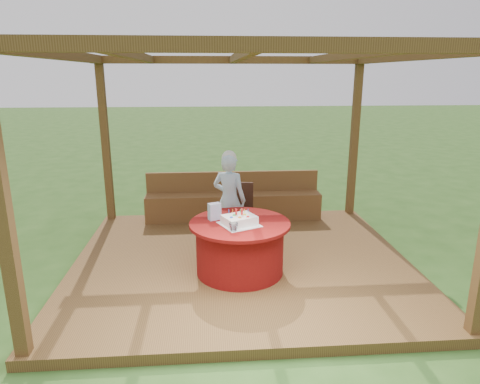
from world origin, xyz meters
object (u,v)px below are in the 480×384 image
(table, at_px, (240,247))
(chair, at_px, (239,209))
(bench, at_px, (233,204))
(gift_bag, at_px, (214,211))
(drinking_glass, at_px, (234,227))
(birthday_cake, at_px, (239,220))
(elderly_woman, at_px, (229,198))

(table, xyz_separation_m, chair, (0.08, 1.12, 0.13))
(bench, bearing_deg, gift_bag, -100.37)
(table, bearing_deg, gift_bag, 157.50)
(gift_bag, distance_m, drinking_glass, 0.49)
(gift_bag, height_order, drinking_glass, gift_bag)
(bench, distance_m, birthday_cake, 2.24)
(birthday_cake, distance_m, drinking_glass, 0.24)
(bench, relative_size, birthday_cake, 5.32)
(bench, xyz_separation_m, table, (-0.05, -2.11, 0.08))
(gift_bag, bearing_deg, bench, 57.90)
(birthday_cake, bearing_deg, bench, 88.31)
(chair, height_order, elderly_woman, elderly_woman)
(bench, distance_m, elderly_woman, 1.24)
(chair, relative_size, elderly_woman, 0.62)
(drinking_glass, bearing_deg, birthday_cake, 69.47)
(chair, bearing_deg, birthday_cake, -94.31)
(table, relative_size, gift_bag, 5.92)
(table, height_order, chair, chair)
(drinking_glass, bearing_deg, gift_bag, 115.96)
(chair, xyz_separation_m, gift_bag, (-0.39, -1.00, 0.30))
(gift_bag, bearing_deg, elderly_woman, 52.69)
(gift_bag, bearing_deg, table, -44.23)
(table, height_order, drinking_glass, drinking_glass)
(chair, relative_size, gift_bag, 4.08)
(gift_bag, bearing_deg, birthday_cake, -57.64)
(elderly_woman, bearing_deg, gift_bag, -105.58)
(birthday_cake, distance_m, gift_bag, 0.37)
(elderly_woman, distance_m, birthday_cake, 1.05)
(chair, bearing_deg, table, -93.99)
(table, distance_m, gift_bag, 0.55)
(bench, xyz_separation_m, birthday_cake, (-0.06, -2.19, 0.46))
(bench, distance_m, gift_bag, 2.07)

